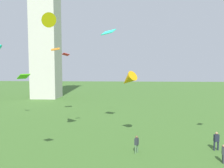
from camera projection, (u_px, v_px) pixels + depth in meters
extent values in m
cube|color=beige|center=(45.00, 18.00, 56.98)|extent=(6.44, 6.44, 40.90)
cylinder|color=#2D3338|center=(223.00, 159.00, 18.62)|extent=(0.14, 0.14, 0.75)
cylinder|color=#2D3338|center=(223.00, 158.00, 18.94)|extent=(0.14, 0.14, 0.75)
cube|color=#2D3338|center=(223.00, 151.00, 18.73)|extent=(0.34, 0.45, 0.59)
sphere|color=#A37556|center=(224.00, 146.00, 18.70)|extent=(0.22, 0.22, 0.22)
cylinder|color=#1E2333|center=(214.00, 146.00, 21.55)|extent=(0.16, 0.16, 0.87)
cylinder|color=#1E2333|center=(218.00, 146.00, 21.62)|extent=(0.16, 0.16, 0.87)
cube|color=#1E2333|center=(216.00, 138.00, 21.53)|extent=(0.52, 0.38, 0.69)
sphere|color=#A37556|center=(217.00, 133.00, 21.49)|extent=(0.25, 0.25, 0.25)
cylinder|color=#51754C|center=(136.00, 149.00, 20.76)|extent=(0.15, 0.15, 0.79)
cylinder|color=#51754C|center=(137.00, 148.00, 21.05)|extent=(0.15, 0.15, 0.79)
cube|color=#2D3338|center=(137.00, 142.00, 20.85)|extent=(0.44, 0.49, 0.63)
sphere|color=brown|center=(137.00, 137.00, 20.82)|extent=(0.23, 0.23, 0.23)
cube|color=#29E4BE|center=(108.00, 32.00, 27.58)|extent=(1.92, 1.78, 0.80)
cube|color=#B26915|center=(55.00, 49.00, 35.33)|extent=(1.57, 1.22, 0.64)
cube|color=red|center=(66.00, 54.00, 26.29)|extent=(0.94, 0.88, 0.38)
cone|color=#D3C10E|center=(46.00, 18.00, 21.94)|extent=(2.59, 2.76, 2.06)
cube|color=#4DC115|center=(23.00, 76.00, 17.83)|extent=(1.26, 1.28, 0.45)
cone|color=orange|center=(128.00, 80.00, 24.51)|extent=(2.35, 2.33, 1.96)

